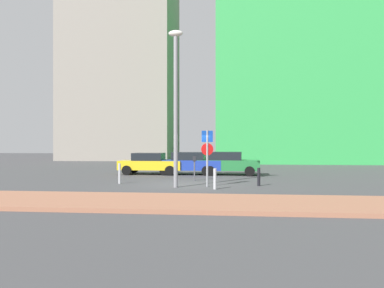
{
  "coord_description": "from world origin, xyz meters",
  "views": [
    {
      "loc": [
        2.38,
        -19.54,
        2.1
      ],
      "look_at": [
        -0.11,
        3.56,
        2.07
      ],
      "focal_mm": 36.39,
      "sensor_mm": 36.0,
      "label": 1
    }
  ],
  "objects_px": {
    "parked_car_blue": "(189,163)",
    "parking_sign_post": "(207,151)",
    "parked_car_yellow": "(151,163)",
    "traffic_bollard_near": "(259,177)",
    "parked_car_green": "(228,163)",
    "traffic_bollard_far": "(215,179)",
    "street_lamp": "(176,96)",
    "traffic_bollard_mid": "(120,174)",
    "parking_meter": "(194,165)"
  },
  "relations": [
    {
      "from": "traffic_bollard_near",
      "to": "traffic_bollard_mid",
      "type": "relative_size",
      "value": 0.85
    },
    {
      "from": "street_lamp",
      "to": "traffic_bollard_near",
      "type": "distance_m",
      "value": 5.7
    },
    {
      "from": "parked_car_green",
      "to": "parking_meter",
      "type": "xyz_separation_m",
      "value": [
        -1.81,
        -4.2,
        0.09
      ]
    },
    {
      "from": "parked_car_yellow",
      "to": "traffic_bollard_mid",
      "type": "xyz_separation_m",
      "value": [
        -0.29,
        -6.23,
        -0.23
      ]
    },
    {
      "from": "traffic_bollard_mid",
      "to": "traffic_bollard_far",
      "type": "bearing_deg",
      "value": -21.19
    },
    {
      "from": "parking_sign_post",
      "to": "street_lamp",
      "type": "distance_m",
      "value": 3.08
    },
    {
      "from": "parked_car_green",
      "to": "traffic_bollard_far",
      "type": "bearing_deg",
      "value": -93.18
    },
    {
      "from": "street_lamp",
      "to": "parking_sign_post",
      "type": "bearing_deg",
      "value": 18.3
    },
    {
      "from": "parked_car_blue",
      "to": "traffic_bollard_far",
      "type": "height_order",
      "value": "parked_car_blue"
    },
    {
      "from": "parked_car_blue",
      "to": "parked_car_green",
      "type": "bearing_deg",
      "value": -1.01
    },
    {
      "from": "parked_car_yellow",
      "to": "traffic_bollard_mid",
      "type": "bearing_deg",
      "value": -92.69
    },
    {
      "from": "parked_car_yellow",
      "to": "street_lamp",
      "type": "distance_m",
      "value": 8.93
    },
    {
      "from": "parked_car_yellow",
      "to": "traffic_bollard_near",
      "type": "bearing_deg",
      "value": -43.7
    },
    {
      "from": "parked_car_yellow",
      "to": "parking_sign_post",
      "type": "distance_m",
      "value": 8.43
    },
    {
      "from": "traffic_bollard_mid",
      "to": "traffic_bollard_far",
      "type": "xyz_separation_m",
      "value": [
        5.08,
        -1.97,
        -0.05
      ]
    },
    {
      "from": "parked_car_yellow",
      "to": "traffic_bollard_far",
      "type": "height_order",
      "value": "parked_car_yellow"
    },
    {
      "from": "parked_car_blue",
      "to": "traffic_bollard_mid",
      "type": "distance_m",
      "value": 6.92
    },
    {
      "from": "parking_sign_post",
      "to": "traffic_bollard_mid",
      "type": "height_order",
      "value": "parking_sign_post"
    },
    {
      "from": "parked_car_green",
      "to": "traffic_bollard_far",
      "type": "distance_m",
      "value": 8.22
    },
    {
      "from": "parked_car_blue",
      "to": "parking_meter",
      "type": "distance_m",
      "value": 4.32
    },
    {
      "from": "traffic_bollard_near",
      "to": "traffic_bollard_far",
      "type": "distance_m",
      "value": 2.65
    },
    {
      "from": "parked_car_blue",
      "to": "parking_sign_post",
      "type": "height_order",
      "value": "parking_sign_post"
    },
    {
      "from": "parked_car_blue",
      "to": "traffic_bollard_near",
      "type": "xyz_separation_m",
      "value": [
        4.25,
        -6.61,
        -0.33
      ]
    },
    {
      "from": "parked_car_blue",
      "to": "parking_meter",
      "type": "bearing_deg",
      "value": -79.14
    },
    {
      "from": "traffic_bollard_mid",
      "to": "traffic_bollard_far",
      "type": "relative_size",
      "value": 1.11
    },
    {
      "from": "parking_meter",
      "to": "parked_car_green",
      "type": "bearing_deg",
      "value": 66.73
    },
    {
      "from": "traffic_bollard_far",
      "to": "parking_sign_post",
      "type": "bearing_deg",
      "value": 112.0
    },
    {
      "from": "parked_car_blue",
      "to": "traffic_bollard_mid",
      "type": "relative_size",
      "value": 4.22
    },
    {
      "from": "parked_car_yellow",
      "to": "parking_meter",
      "type": "xyz_separation_m",
      "value": [
        3.44,
        -4.2,
        0.14
      ]
    },
    {
      "from": "traffic_bollard_near",
      "to": "traffic_bollard_mid",
      "type": "bearing_deg",
      "value": 177.28
    },
    {
      "from": "parked_car_yellow",
      "to": "street_lamp",
      "type": "height_order",
      "value": "street_lamp"
    },
    {
      "from": "parked_car_blue",
      "to": "traffic_bollard_near",
      "type": "relative_size",
      "value": 4.93
    },
    {
      "from": "street_lamp",
      "to": "traffic_bollard_mid",
      "type": "distance_m",
      "value": 5.19
    },
    {
      "from": "street_lamp",
      "to": "traffic_bollard_mid",
      "type": "bearing_deg",
      "value": 156.18
    },
    {
      "from": "traffic_bollard_near",
      "to": "street_lamp",
      "type": "bearing_deg",
      "value": -165.08
    },
    {
      "from": "street_lamp",
      "to": "traffic_bollard_mid",
      "type": "xyz_separation_m",
      "value": [
        -3.18,
        1.4,
        -3.86
      ]
    },
    {
      "from": "parked_car_blue",
      "to": "street_lamp",
      "type": "distance_m",
      "value": 8.48
    },
    {
      "from": "traffic_bollard_far",
      "to": "traffic_bollard_near",
      "type": "bearing_deg",
      "value": 38.0
    },
    {
      "from": "parked_car_yellow",
      "to": "parked_car_green",
      "type": "distance_m",
      "value": 5.25
    },
    {
      "from": "parked_car_blue",
      "to": "parking_sign_post",
      "type": "relative_size",
      "value": 1.62
    },
    {
      "from": "parking_meter",
      "to": "parked_car_blue",
      "type": "bearing_deg",
      "value": 100.86
    },
    {
      "from": "parking_meter",
      "to": "street_lamp",
      "type": "distance_m",
      "value": 4.93
    },
    {
      "from": "parked_car_yellow",
      "to": "parked_car_green",
      "type": "height_order",
      "value": "parked_car_green"
    },
    {
      "from": "street_lamp",
      "to": "traffic_bollard_near",
      "type": "bearing_deg",
      "value": 14.92
    },
    {
      "from": "parking_sign_post",
      "to": "street_lamp",
      "type": "bearing_deg",
      "value": -161.7
    },
    {
      "from": "parked_car_yellow",
      "to": "parked_car_green",
      "type": "relative_size",
      "value": 1.03
    },
    {
      "from": "parked_car_green",
      "to": "traffic_bollard_far",
      "type": "height_order",
      "value": "parked_car_green"
    },
    {
      "from": "parked_car_yellow",
      "to": "traffic_bollard_mid",
      "type": "height_order",
      "value": "parked_car_yellow"
    },
    {
      "from": "parked_car_green",
      "to": "traffic_bollard_mid",
      "type": "xyz_separation_m",
      "value": [
        -5.54,
        -6.23,
        -0.27
      ]
    },
    {
      "from": "parking_meter",
      "to": "traffic_bollard_near",
      "type": "relative_size",
      "value": 1.52
    }
  ]
}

